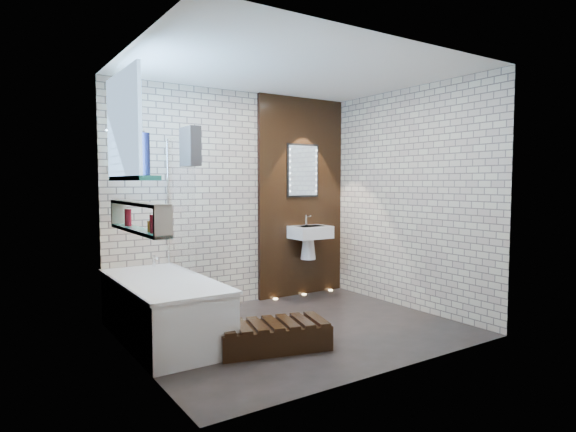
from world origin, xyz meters
TOP-DOWN VIEW (x-y plane):
  - ground at (0.00, 0.00)m, footprint 3.20×3.20m
  - room_shell at (0.00, 0.00)m, footprint 3.24×3.20m
  - walnut_panel at (0.95, 1.27)m, footprint 1.30×0.06m
  - clerestory_window at (-1.57, 0.35)m, footprint 0.18×1.00m
  - display_niche at (-1.53, 0.15)m, footprint 0.14×1.30m
  - bathtub at (-1.22, 0.45)m, footprint 0.79×1.74m
  - bath_screen at (-0.87, 0.89)m, footprint 0.01×0.78m
  - towel at (-0.87, 0.60)m, footprint 0.11×0.30m
  - shower_head at (-1.30, 0.95)m, footprint 0.18×0.18m
  - washbasin at (0.95, 1.07)m, footprint 0.50×0.36m
  - led_mirror at (0.95, 1.23)m, footprint 0.50×0.02m
  - walnut_step at (-0.50, -0.36)m, footprint 1.07×0.68m
  - niche_bottles at (-1.53, 0.07)m, footprint 0.06×0.79m
  - sill_vases at (-1.50, 0.02)m, footprint 0.08×0.08m
  - floor_uplights at (0.95, 1.20)m, footprint 0.96×0.06m

SIDE VIEW (x-z plane):
  - ground at x=0.00m, z-range 0.00..0.00m
  - floor_uplights at x=0.95m, z-range 0.00..0.01m
  - walnut_step at x=-0.50m, z-range 0.00..0.22m
  - bathtub at x=-1.22m, z-range -0.06..0.64m
  - washbasin at x=0.95m, z-range 0.50..1.08m
  - niche_bottles at x=-1.53m, z-range 1.09..1.25m
  - display_niche at x=-1.53m, z-range 1.07..1.33m
  - bath_screen at x=-0.87m, z-range 0.58..1.98m
  - walnut_panel at x=0.95m, z-range 0.00..2.60m
  - room_shell at x=0.00m, z-range 0.00..2.60m
  - led_mirror at x=0.95m, z-range 1.30..2.00m
  - sill_vases at x=-1.50m, z-range 1.55..1.90m
  - towel at x=-0.87m, z-range 1.65..2.05m
  - clerestory_window at x=-1.57m, z-range 1.43..2.37m
  - shower_head at x=-1.30m, z-range 1.99..2.01m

